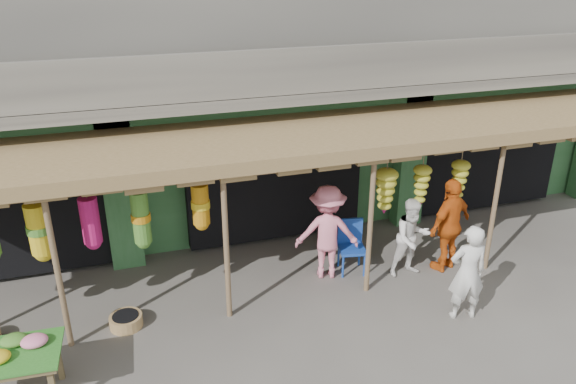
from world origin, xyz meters
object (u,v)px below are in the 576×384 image
object	(u,v)px
blue_chair	(351,243)
person_right	(412,238)
flower_table	(1,357)
person_front	(467,273)
person_vendor	(450,225)
person_shopper	(327,232)

from	to	relation	value
blue_chair	person_right	xyz separation A→B (m)	(0.98, -0.51, 0.21)
blue_chair	flower_table	bearing A→B (deg)	-152.03
person_front	person_right	xyz separation A→B (m)	(-0.18, 1.46, -0.08)
person_vendor	person_shopper	size ratio (longest dim) A/B	1.02
flower_table	blue_chair	size ratio (longest dim) A/B	1.57
person_right	person_front	bearing A→B (deg)	-84.48
person_vendor	person_right	bearing A→B (deg)	-22.74
person_right	blue_chair	bearing A→B (deg)	151.18
person_vendor	person_shopper	bearing A→B (deg)	-32.71
flower_table	blue_chair	world-z (taller)	blue_chair
person_front	person_shopper	world-z (taller)	person_shopper
person_right	person_vendor	size ratio (longest dim) A/B	0.83
person_front	person_vendor	distance (m)	1.56
blue_chair	person_right	distance (m)	1.12
blue_chair	person_vendor	distance (m)	1.86
blue_chair	person_right	bearing A→B (deg)	-16.35
flower_table	person_vendor	world-z (taller)	person_vendor
person_right	flower_table	bearing A→B (deg)	-170.98
person_front	person_shopper	distance (m)	2.54
person_right	person_vendor	bearing A→B (deg)	-3.16
person_front	blue_chair	bearing A→B (deg)	-48.25
person_shopper	flower_table	bearing A→B (deg)	34.78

